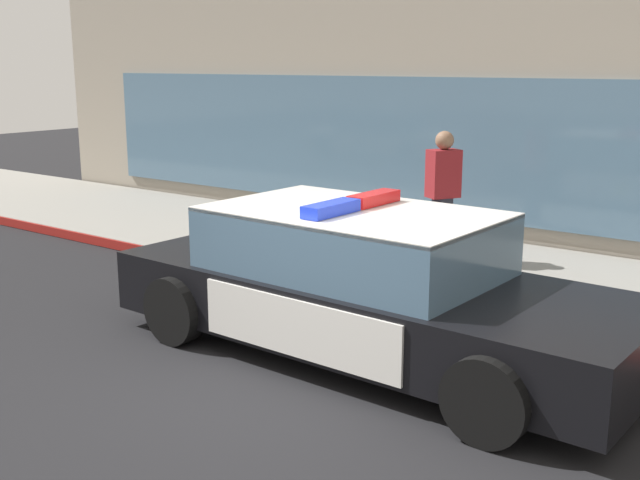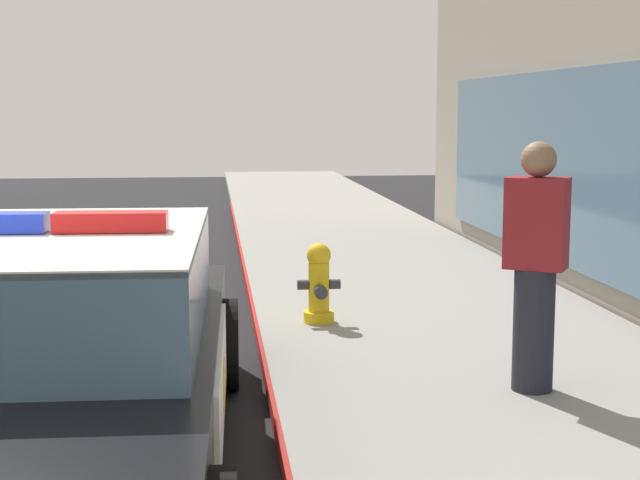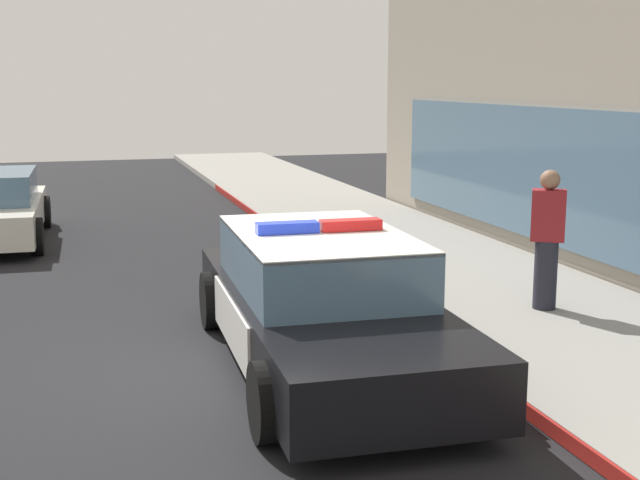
# 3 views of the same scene
# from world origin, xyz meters

# --- Properties ---
(ground) EXTENTS (48.00, 48.00, 0.00)m
(ground) POSITION_xyz_m (0.00, 0.00, 0.00)
(ground) COLOR black
(sidewalk) EXTENTS (48.00, 3.38, 0.15)m
(sidewalk) POSITION_xyz_m (0.00, 4.12, 0.07)
(sidewalk) COLOR gray
(sidewalk) RESTS_ON ground
(curb_red_paint) EXTENTS (28.80, 0.04, 0.14)m
(curb_red_paint) POSITION_xyz_m (0.00, 2.42, 0.08)
(curb_red_paint) COLOR maroon
(curb_red_paint) RESTS_ON ground
(police_cruiser) EXTENTS (5.14, 2.21, 1.49)m
(police_cruiser) POSITION_xyz_m (0.09, 1.12, 0.68)
(police_cruiser) COLOR black
(police_cruiser) RESTS_ON ground
(fire_hydrant) EXTENTS (0.34, 0.39, 0.73)m
(fire_hydrant) POSITION_xyz_m (-2.99, 2.98, 0.50)
(fire_hydrant) COLOR gold
(fire_hydrant) RESTS_ON sidewalk
(pedestrian_on_sidewalk) EXTENTS (0.43, 0.48, 1.71)m
(pedestrian_on_sidewalk) POSITION_xyz_m (-0.74, 4.21, 1.01)
(pedestrian_on_sidewalk) COLOR #23232D
(pedestrian_on_sidewalk) RESTS_ON sidewalk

